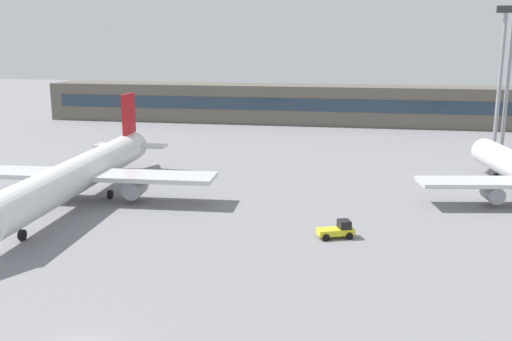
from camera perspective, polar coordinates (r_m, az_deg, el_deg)
name	(u,v)px	position (r m, az deg, el deg)	size (l,w,h in m)	color
ground_plane	(226,192)	(74.43, -3.04, -2.13)	(400.00, 400.00, 0.00)	gray
terminal_building	(290,104)	(137.77, 3.39, 6.64)	(117.23, 12.13, 9.00)	#5B564C
airplane_near	(78,175)	(71.52, -17.24, -0.41)	(32.59, 46.74, 11.54)	silver
baggage_tug_yellow	(338,230)	(57.69, 8.12, -5.86)	(3.90, 2.83, 1.75)	yellow
floodlight_tower_west	(501,67)	(111.57, 23.18, 9.40)	(3.20, 0.80, 25.07)	gray
floodlight_tower_east	(510,55)	(112.31, 23.94, 10.41)	(3.20, 0.80, 29.09)	gray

